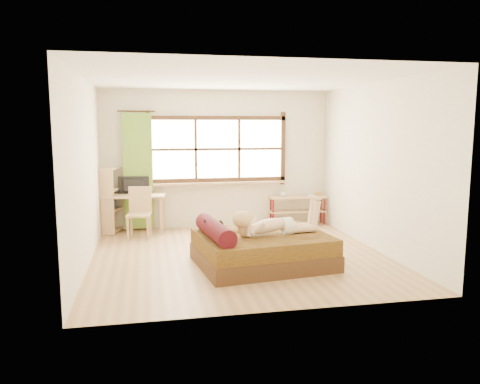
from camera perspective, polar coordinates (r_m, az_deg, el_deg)
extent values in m
plane|color=#9E754C|center=(7.36, -0.06, -7.76)|extent=(4.50, 4.50, 0.00)
plane|color=white|center=(7.12, -0.07, 13.64)|extent=(4.50, 4.50, 0.00)
plane|color=silver|center=(9.32, -2.76, 4.02)|extent=(4.50, 0.00, 4.50)
plane|color=silver|center=(4.94, 5.01, 0.34)|extent=(4.50, 0.00, 4.50)
plane|color=silver|center=(7.03, -18.37, 2.28)|extent=(0.00, 4.50, 4.50)
plane|color=silver|center=(7.86, 16.26, 2.94)|extent=(0.00, 4.50, 4.50)
cube|color=#FFEDBF|center=(9.31, -2.76, 5.25)|extent=(2.60, 0.01, 1.30)
cube|color=tan|center=(9.29, -2.66, 1.09)|extent=(2.80, 0.16, 0.04)
cube|color=#4E8524|center=(9.12, -12.32, 2.49)|extent=(0.55, 0.10, 2.20)
cube|color=#371C10|center=(6.88, 2.77, -7.92)|extent=(2.01, 1.70, 0.23)
cube|color=#38230C|center=(6.82, 2.78, -6.07)|extent=(1.97, 1.66, 0.23)
cylinder|color=#33080E|center=(6.55, -3.07, -4.65)|extent=(0.42, 1.27, 0.26)
cube|color=tan|center=(9.00, -12.86, -0.43)|extent=(1.23, 0.69, 0.04)
cube|color=tan|center=(8.95, -16.39, -2.93)|extent=(0.05, 0.05, 0.70)
cube|color=tan|center=(8.78, -9.56, -2.93)|extent=(0.05, 0.05, 0.70)
cube|color=tan|center=(9.36, -15.81, -2.44)|extent=(0.05, 0.05, 0.70)
cube|color=tan|center=(9.19, -9.28, -2.42)|extent=(0.05, 0.05, 0.70)
imported|color=black|center=(9.02, -12.89, 0.79)|extent=(0.58, 0.15, 0.33)
cube|color=tan|center=(8.60, -12.21, -2.71)|extent=(0.46, 0.46, 0.04)
cube|color=tan|center=(8.73, -12.08, -0.85)|extent=(0.41, 0.09, 0.47)
cube|color=tan|center=(8.50, -13.51, -4.41)|extent=(0.04, 0.04, 0.41)
cube|color=tan|center=(8.45, -11.17, -4.42)|extent=(0.04, 0.04, 0.41)
cube|color=tan|center=(8.84, -13.12, -3.92)|extent=(0.04, 0.04, 0.41)
cube|color=tan|center=(8.79, -10.86, -3.92)|extent=(0.04, 0.04, 0.41)
cube|color=tan|center=(9.61, 7.05, -0.63)|extent=(1.18, 0.35, 0.04)
cube|color=tan|center=(9.66, 7.02, -2.33)|extent=(1.18, 0.35, 0.03)
cylinder|color=#68090E|center=(9.42, 4.07, -2.44)|extent=(0.03, 0.03, 0.58)
cylinder|color=#68090E|center=(9.70, 10.25, -2.24)|extent=(0.03, 0.03, 0.58)
cylinder|color=#68090E|center=(9.65, 3.77, -2.19)|extent=(0.03, 0.03, 0.58)
cylinder|color=#68090E|center=(9.92, 9.83, -2.01)|extent=(0.03, 0.03, 0.58)
cube|color=#B98C2E|center=(9.73, 9.54, -0.23)|extent=(0.10, 0.10, 0.08)
imported|color=gray|center=(9.51, 5.34, -0.29)|extent=(0.13, 0.13, 0.09)
imported|color=gray|center=(9.67, 8.18, -0.43)|extent=(0.17, 0.23, 0.02)
cube|color=tan|center=(9.24, -15.41, -4.45)|extent=(0.43, 0.57, 0.03)
cube|color=tan|center=(9.17, -15.51, -2.07)|extent=(0.43, 0.57, 0.03)
cube|color=tan|center=(9.11, -15.60, 0.34)|extent=(0.43, 0.57, 0.03)
cube|color=tan|center=(9.07, -15.69, 2.77)|extent=(0.43, 0.57, 0.03)
cube|color=tan|center=(8.90, -16.08, -1.13)|extent=(0.30, 0.11, 1.25)
cube|color=tan|center=(9.38, -15.05, -0.63)|extent=(0.30, 0.11, 1.25)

